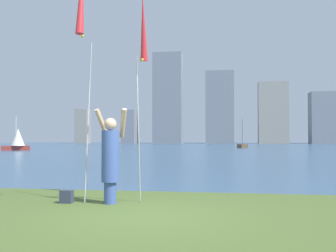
# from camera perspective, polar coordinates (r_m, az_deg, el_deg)

# --- Properties ---
(ground) EXTENTS (120.00, 138.00, 0.12)m
(ground) POSITION_cam_1_polar(r_m,az_deg,el_deg) (57.48, 7.47, -3.08)
(ground) COLOR #475B28
(person) EXTENTS (0.68, 0.51, 1.87)m
(person) POSITION_cam_1_polar(r_m,az_deg,el_deg) (7.93, -8.21, -4.34)
(person) COLOR #3F59A5
(person) RESTS_ON ground
(kite_flag_left) EXTENTS (0.16, 0.77, 4.86)m
(kite_flag_left) POSITION_cam_1_polar(r_m,az_deg,el_deg) (8.31, -12.22, 17.10)
(kite_flag_left) COLOR #B2B2B7
(kite_flag_left) RESTS_ON ground
(kite_flag_right) EXTENTS (0.16, 0.77, 4.32)m
(kite_flag_right) POSITION_cam_1_polar(r_m,az_deg,el_deg) (8.64, -3.57, 13.29)
(kite_flag_right) COLOR #B2B2B7
(kite_flag_right) RESTS_ON ground
(bag) EXTENTS (0.24, 0.16, 0.25)m
(bag) POSITION_cam_1_polar(r_m,az_deg,el_deg) (8.24, -14.27, -9.73)
(bag) COLOR #33384C
(bag) RESTS_ON ground
(sailboat_0) EXTENTS (1.41, 1.84, 3.87)m
(sailboat_0) POSITION_cam_1_polar(r_m,az_deg,el_deg) (53.89, 10.56, -2.78)
(sailboat_0) COLOR brown
(sailboat_0) RESTS_ON ground
(sailboat_7) EXTENTS (2.87, 2.01, 3.59)m
(sailboat_7) POSITION_cam_1_polar(r_m,az_deg,el_deg) (45.22, -20.67, -1.79)
(sailboat_7) COLOR maroon
(sailboat_7) RESTS_ON ground
(skyline_tower_0) EXTENTS (3.37, 3.20, 8.91)m
(skyline_tower_0) POSITION_cam_1_polar(r_m,az_deg,el_deg) (107.07, -12.08, -0.03)
(skyline_tower_0) COLOR gray
(skyline_tower_0) RESTS_ON ground
(skyline_tower_1) EXTENTS (3.33, 4.79, 8.27)m
(skyline_tower_1) POSITION_cam_1_polar(r_m,az_deg,el_deg) (100.02, -5.45, -0.12)
(skyline_tower_1) COLOR gray
(skyline_tower_1) RESTS_ON ground
(skyline_tower_2) EXTENTS (7.14, 4.17, 22.45)m
(skyline_tower_2) POSITION_cam_1_polar(r_m,az_deg,el_deg) (99.49, -0.02, 3.97)
(skyline_tower_2) COLOR gray
(skyline_tower_2) RESTS_ON ground
(skyline_tower_3) EXTENTS (6.89, 6.27, 17.85)m
(skyline_tower_3) POSITION_cam_1_polar(r_m,az_deg,el_deg) (100.76, 7.43, 2.60)
(skyline_tower_3) COLOR gray
(skyline_tower_3) RESTS_ON ground
(skyline_tower_4) EXTENTS (7.03, 3.83, 14.84)m
(skyline_tower_4) POSITION_cam_1_polar(r_m,az_deg,el_deg) (99.55, 14.75, 1.83)
(skyline_tower_4) COLOR gray
(skyline_tower_4) RESTS_ON ground
(skyline_tower_5) EXTENTS (7.11, 4.72, 12.26)m
(skyline_tower_5) POSITION_cam_1_polar(r_m,az_deg,el_deg) (101.88, 21.54, 1.09)
(skyline_tower_5) COLOR gray
(skyline_tower_5) RESTS_ON ground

